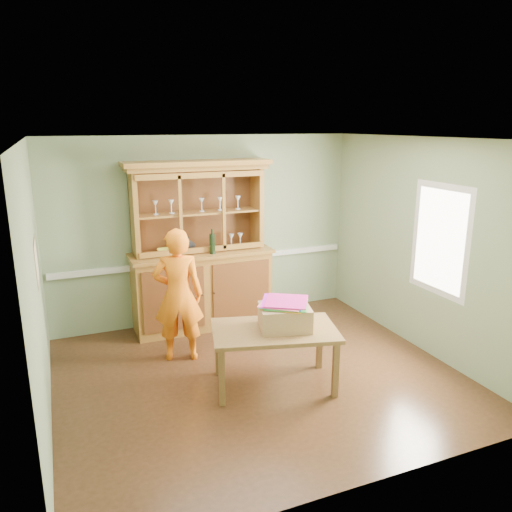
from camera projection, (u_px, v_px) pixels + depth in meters
name	position (u px, v px, depth m)	size (l,w,h in m)	color
floor	(259.00, 376.00, 5.82)	(4.50, 4.50, 0.00)	#492A17
ceiling	(259.00, 139.00, 5.12)	(4.50, 4.50, 0.00)	white
wall_back	(206.00, 230.00, 7.26)	(4.50, 4.50, 0.00)	gray
wall_left	(36.00, 290.00, 4.65)	(4.00, 4.00, 0.00)	gray
wall_right	(423.00, 246.00, 6.30)	(4.00, 4.00, 0.00)	gray
wall_front	(363.00, 334.00, 3.68)	(4.50, 4.50, 0.00)	gray
chair_rail	(207.00, 260.00, 7.35)	(4.41, 0.05, 0.08)	silver
framed_map	(37.00, 261.00, 4.87)	(0.03, 0.60, 0.46)	#342314
window_panel	(440.00, 240.00, 5.98)	(0.03, 0.96, 1.36)	silver
china_hutch	(201.00, 270.00, 7.09)	(2.02, 0.67, 2.37)	#946127
dining_table	(274.00, 336.00, 5.48)	(1.52, 1.13, 0.68)	brown
cardboard_box	(285.00, 317.00, 5.45)	(0.54, 0.43, 0.25)	tan
kite_stack	(284.00, 303.00, 5.45)	(0.63, 0.63, 0.05)	yellow
person	(178.00, 295.00, 6.06)	(0.61, 0.40, 1.66)	orange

